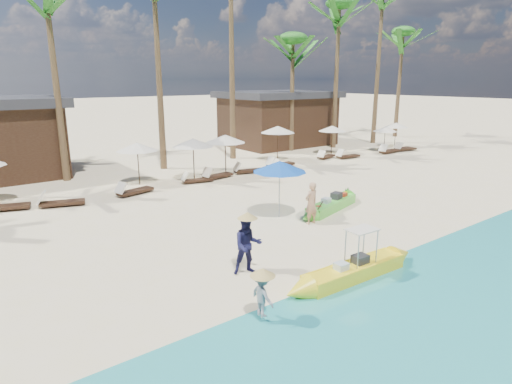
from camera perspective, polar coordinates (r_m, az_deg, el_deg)
ground at (r=14.00m, az=4.60°, el=-7.25°), size 240.00×240.00×0.00m
wet_sand_strip at (r=11.15m, az=22.43°, el=-14.47°), size 240.00×4.50×0.01m
green_canoe at (r=17.97m, az=10.04°, el=-1.67°), size 5.01×1.71×0.65m
yellow_canoe at (r=12.08m, az=12.98°, el=-10.16°), size 5.29×0.81×1.37m
tourist at (r=15.98m, az=7.37°, el=-1.48°), size 0.59×0.40×1.59m
vendor_green at (r=11.83m, az=-1.13°, el=-7.10°), size 0.99×0.90×1.67m
vendor_yellow at (r=9.60m, az=0.88°, el=-13.53°), size 0.39×0.66×1.02m
blue_umbrella at (r=16.35m, az=3.18°, el=3.42°), size 2.08×2.08×2.24m
lounger_4_left at (r=20.40m, az=-30.91°, el=-1.60°), size 2.05×1.17×0.67m
lounger_4_right at (r=19.98m, az=-24.82°, el=-1.18°), size 1.96×1.12×0.64m
resort_parasol_5 at (r=22.40m, az=-15.58°, el=5.83°), size 2.11×2.11×2.17m
lounger_5_left at (r=20.78m, az=-16.11°, el=0.19°), size 1.93×1.00×0.63m
resort_parasol_6 at (r=22.76m, az=-8.40°, el=6.53°), size 2.19×2.19×2.25m
lounger_6_left at (r=22.52m, az=-8.07°, el=1.68°), size 1.71×0.85×0.56m
lounger_6_right at (r=23.28m, az=-5.34°, el=2.26°), size 1.92×0.88×0.63m
resort_parasol_7 at (r=23.74m, az=-4.13°, el=7.10°), size 2.23×2.23×2.30m
lounger_7_left at (r=24.57m, az=-1.20°, el=2.97°), size 1.88×0.96×0.61m
lounger_7_right at (r=26.32m, az=3.07°, el=3.78°), size 1.93×0.60×0.66m
resort_parasol_8 at (r=28.08m, az=2.93°, el=8.33°), size 2.24×2.24×2.31m
lounger_8_left at (r=26.08m, az=3.36°, el=3.62°), size 1.76×0.87×0.57m
resort_parasol_9 at (r=31.27m, az=10.14°, el=8.33°), size 1.98×1.98×2.04m
lounger_9_left at (r=29.52m, az=9.26°, el=4.76°), size 1.74×0.90×0.57m
lounger_9_right at (r=29.90m, az=12.01°, el=4.78°), size 1.84×0.76×0.61m
resort_parasol_10 at (r=33.44m, az=16.86°, el=8.03°), size 1.79×1.79×1.84m
lounger_10_left at (r=32.76m, az=17.23°, el=5.32°), size 1.91×0.66×0.64m
lounger_10_right at (r=34.23m, az=19.22°, el=5.52°), size 1.83×0.85×0.60m
resort_parasol_11 at (r=35.75m, az=18.18°, el=8.49°), size 1.89×1.89×1.95m
lounger_11_left at (r=34.61m, az=18.92°, el=5.61°), size 1.67×0.61×0.56m
palm_3 at (r=24.75m, az=-26.07°, el=21.15°), size 2.08×2.08×10.52m
palm_4 at (r=26.37m, az=-13.37°, el=23.62°), size 2.08×2.08×11.70m
palm_6 at (r=32.41m, az=4.94°, el=17.96°), size 2.08×2.08×8.51m
palm_7 at (r=34.58m, az=10.95°, el=20.78°), size 2.08×2.08×11.08m
palm_8 at (r=37.91m, az=16.41°, el=21.73°), size 2.08×2.08×12.70m
palm_9 at (r=42.69m, az=18.91°, el=17.84°), size 2.08×2.08×9.82m
pavilion_east at (r=35.51m, az=2.94°, el=9.87°), size 8.80×6.60×4.30m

